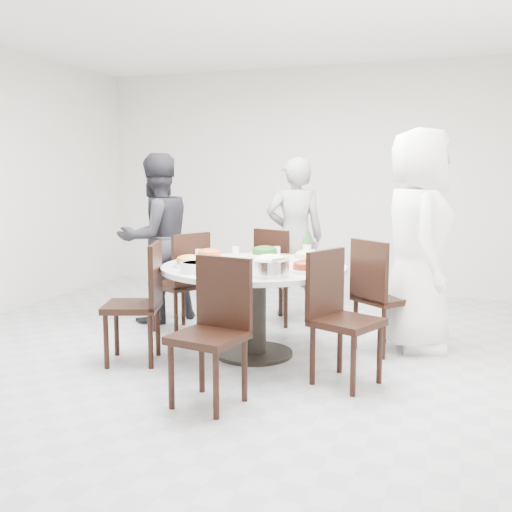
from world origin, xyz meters
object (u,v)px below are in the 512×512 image
(chair_se, at_px, (347,319))
(chair_nw, at_px, (179,282))
(chair_n, at_px, (283,276))
(soup_bowl, at_px, (196,267))
(diner_left, at_px, (156,238))
(diner_middle, at_px, (295,237))
(chair_s, at_px, (208,334))
(diner_right, at_px, (418,240))
(dining_table, at_px, (254,311))
(rice_bowl, at_px, (270,268))
(chair_sw, at_px, (132,303))
(beverage_bottle, at_px, (307,245))
(chair_ne, at_px, (385,296))

(chair_se, bearing_deg, chair_nw, 86.24)
(chair_n, height_order, soup_bowl, chair_n)
(diner_left, bearing_deg, soup_bowl, 69.80)
(diner_middle, bearing_deg, chair_s, 72.19)
(chair_n, relative_size, diner_right, 0.51)
(dining_table, height_order, rice_bowl, rice_bowl)
(diner_right, xyz_separation_m, rice_bowl, (-0.96, -1.07, -0.12))
(diner_left, distance_m, soup_bowl, 1.58)
(chair_sw, relative_size, diner_right, 0.51)
(chair_sw, xyz_separation_m, beverage_bottle, (1.17, 0.97, 0.39))
(diner_right, bearing_deg, chair_se, 145.96)
(chair_se, relative_size, diner_left, 0.56)
(diner_left, xyz_separation_m, beverage_bottle, (1.63, -0.30, 0.03))
(chair_se, bearing_deg, diner_left, 83.96)
(chair_ne, bearing_deg, chair_nw, 39.49)
(chair_ne, height_order, beverage_bottle, beverage_bottle)
(beverage_bottle, bearing_deg, diner_left, 169.72)
(dining_table, bearing_deg, chair_nw, 152.88)
(rice_bowl, bearing_deg, chair_s, -106.75)
(chair_n, relative_size, chair_s, 1.00)
(chair_nw, bearing_deg, rice_bowl, 79.68)
(chair_se, relative_size, beverage_bottle, 3.97)
(chair_se, distance_m, soup_bowl, 1.19)
(chair_sw, xyz_separation_m, chair_s, (0.92, -0.62, 0.00))
(chair_s, distance_m, diner_right, 2.14)
(chair_nw, height_order, diner_left, diner_left)
(chair_sw, bearing_deg, diner_left, -178.95)
(diner_middle, bearing_deg, soup_bowl, 61.88)
(diner_right, xyz_separation_m, diner_middle, (-1.30, 0.85, -0.11))
(chair_n, height_order, diner_right, diner_right)
(chair_se, height_order, diner_left, diner_left)
(chair_nw, relative_size, chair_s, 1.00)
(beverage_bottle, bearing_deg, chair_se, -60.21)
(dining_table, xyz_separation_m, beverage_bottle, (0.32, 0.48, 0.49))
(chair_nw, xyz_separation_m, diner_right, (2.14, 0.17, 0.46))
(chair_ne, height_order, diner_right, diner_right)
(dining_table, xyz_separation_m, soup_bowl, (-0.31, -0.44, 0.41))
(diner_middle, bearing_deg, dining_table, 71.61)
(chair_s, distance_m, soup_bowl, 0.83)
(diner_left, height_order, soup_bowl, diner_left)
(diner_left, height_order, rice_bowl, diner_left)
(soup_bowl, height_order, beverage_bottle, beverage_bottle)
(chair_nw, relative_size, diner_right, 0.51)
(beverage_bottle, bearing_deg, chair_n, 121.94)
(dining_table, bearing_deg, chair_sw, -150.37)
(chair_n, height_order, rice_bowl, chair_n)
(chair_ne, distance_m, chair_sw, 2.08)
(chair_sw, xyz_separation_m, diner_right, (2.08, 1.12, 0.46))
(diner_right, distance_m, diner_left, 2.55)
(chair_s, relative_size, diner_left, 0.56)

